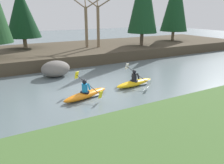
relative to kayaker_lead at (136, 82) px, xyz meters
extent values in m
plane|color=slate|center=(-2.55, 0.30, -0.20)|extent=(90.00, 90.00, 0.00)
cube|color=#476B33|center=(-2.55, -6.98, 0.10)|extent=(44.00, 6.63, 0.60)
cube|color=#473D2D|center=(-2.55, 10.56, 0.27)|extent=(44.00, 9.48, 0.94)
cylinder|color=#7A664C|center=(-4.51, 12.26, 1.25)|extent=(0.36, 0.36, 1.02)
cone|color=#0F3319|center=(-4.51, 12.26, 4.06)|extent=(3.23, 3.23, 4.59)
cylinder|color=brown|center=(6.60, 8.56, 1.38)|extent=(0.36, 0.36, 1.27)
cylinder|color=#7A664C|center=(12.42, 10.06, 1.31)|extent=(0.36, 0.36, 1.13)
cone|color=#143D1E|center=(12.42, 10.06, 5.39)|extent=(3.21, 3.21, 7.03)
cylinder|color=#7A664C|center=(0.89, 9.81, 2.66)|extent=(0.28, 0.28, 3.82)
cylinder|color=#7A664C|center=(0.23, 10.37, 5.02)|extent=(1.44, 1.23, 1.29)
cylinder|color=#7A664C|center=(1.59, 9.23, 4.94)|extent=(1.51, 1.29, 1.15)
cylinder|color=#7A664C|center=(1.17, 10.57, 5.09)|extent=(0.68, 1.62, 1.43)
cylinder|color=#7A664C|center=(1.97, 9.41, 2.70)|extent=(0.28, 0.28, 3.91)
cylinder|color=#7A664C|center=(1.29, 9.97, 5.12)|extent=(1.47, 1.26, 1.32)
cylinder|color=#7A664C|center=(2.68, 8.81, 5.05)|extent=(1.54, 1.32, 1.17)
cylinder|color=#7A664C|center=(2.25, 10.18, 5.20)|extent=(0.69, 1.65, 1.47)
ellipsoid|color=yellow|center=(-0.12, -0.02, -0.03)|extent=(2.76, 0.97, 0.34)
cone|color=yellow|center=(1.11, 0.16, -0.01)|extent=(0.37, 0.25, 0.20)
cylinder|color=black|center=(-0.17, -0.02, 0.12)|extent=(0.54, 0.54, 0.08)
cylinder|color=black|center=(-0.17, -0.02, 0.37)|extent=(0.34, 0.34, 0.42)
sphere|color=black|center=(-0.17, -0.02, 0.69)|extent=(0.26, 0.26, 0.23)
cylinder|color=black|center=(-0.10, 0.23, 0.45)|extent=(0.12, 0.24, 0.35)
cylinder|color=black|center=(-0.03, -0.25, 0.45)|extent=(0.12, 0.24, 0.35)
cylinder|color=black|center=(0.06, 0.01, 0.49)|extent=(0.31, 1.90, 0.65)
cube|color=white|center=(-0.07, 0.95, 0.80)|extent=(0.22, 0.18, 0.41)
cube|color=white|center=(0.20, -0.93, 0.18)|extent=(0.22, 0.18, 0.41)
ellipsoid|color=white|center=(0.43, 0.06, -0.11)|extent=(1.19, 0.85, 0.18)
ellipsoid|color=orange|center=(-3.45, -0.43, -0.03)|extent=(2.76, 1.35, 0.34)
cone|color=orange|center=(-2.26, -0.07, -0.01)|extent=(0.39, 0.29, 0.20)
cylinder|color=black|center=(-3.50, -0.44, 0.12)|extent=(0.60, 0.60, 0.08)
cylinder|color=#1984CC|center=(-3.50, -0.44, 0.37)|extent=(0.37, 0.37, 0.42)
sphere|color=black|center=(-3.50, -0.44, 0.69)|extent=(0.29, 0.29, 0.23)
cylinder|color=#1984CC|center=(-3.47, -0.18, 0.45)|extent=(0.15, 0.24, 0.35)
cylinder|color=#1984CC|center=(-3.34, -0.64, 0.45)|extent=(0.15, 0.24, 0.35)
cylinder|color=black|center=(-3.28, -0.37, 0.49)|extent=(0.58, 1.84, 0.65)
cube|color=yellow|center=(-3.55, 0.54, 0.80)|extent=(0.24, 0.21, 0.41)
cube|color=yellow|center=(-3.01, -1.29, 0.18)|extent=(0.24, 0.21, 0.41)
ellipsoid|color=white|center=(-2.93, -0.27, -0.11)|extent=(1.25, 0.99, 0.18)
ellipsoid|color=slate|center=(-3.74, 4.27, 0.35)|extent=(1.95, 1.53, 1.10)
camera|label=1|loc=(-7.34, -10.35, 4.04)|focal=35.00mm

